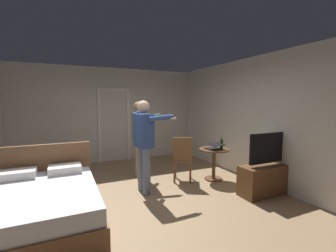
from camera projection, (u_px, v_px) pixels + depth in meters
The scene contains 14 objects.
ground_plane at pixel (144, 201), 4.03m from camera, with size 6.61×6.61×0.00m, color #997A56.
wall_back at pixel (109, 115), 6.65m from camera, with size 5.31×0.12×2.70m, color beige.
wall_right at pixel (257, 120), 4.97m from camera, with size 0.12×6.24×2.70m, color beige.
doorway_frame at pixel (114, 120), 6.64m from camera, with size 0.93×0.08×2.13m.
bed at pixel (40, 206), 3.15m from camera, with size 1.51×1.93×1.02m.
tv_flatscreen at pixel (268, 176), 4.32m from camera, with size 1.16×0.40×1.17m.
side_table at pixel (214, 159), 5.09m from camera, with size 0.66×0.66×0.70m.
laptop at pixel (214, 147), 5.01m from camera, with size 0.35×0.36×0.15m.
bottle_on_table at pixel (222, 144), 5.04m from camera, with size 0.06×0.06×0.25m.
wooden_chair at pixel (183, 157), 4.95m from camera, with size 0.57×0.57×0.99m.
person_blue_shirt at pixel (144, 140), 4.32m from camera, with size 0.71×0.58×1.76m.
person_striped_shirt at pixel (140, 134), 5.13m from camera, with size 0.62×0.65×1.75m.
suitcase_dark at pixel (64, 170), 5.10m from camera, with size 0.60×0.39×0.44m, color black.
suitcase_small at pixel (64, 169), 5.24m from camera, with size 0.62×0.38×0.41m, color #1E2D38.
Camera 1 is at (-1.24, -3.69, 1.74)m, focal length 24.46 mm.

